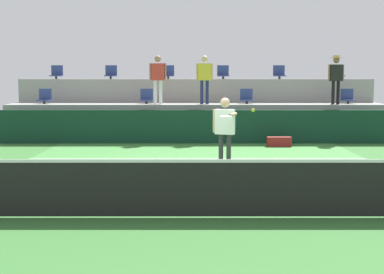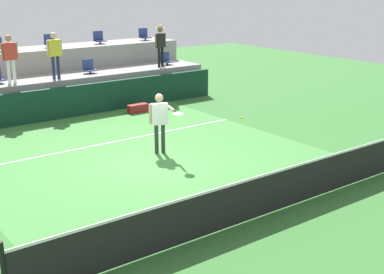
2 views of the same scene
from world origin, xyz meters
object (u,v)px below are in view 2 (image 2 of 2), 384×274
at_px(stadium_chair_upper_far_right, 144,35).
at_px(spectator_leaning_on_rail, 10,55).
at_px(stadium_chair_upper_mid_right, 50,42).
at_px(tennis_player, 160,117).
at_px(spectator_in_grey, 55,51).
at_px(stadium_chair_lower_far_right, 166,59).
at_px(stadium_chair_lower_right, 89,67).
at_px(spectator_with_hat, 160,42).
at_px(tennis_ball, 242,118).
at_px(stadium_chair_upper_right, 99,38).
at_px(equipment_bag, 138,108).

bearing_deg(stadium_chair_upper_far_right, spectator_leaning_on_rail, -161.89).
bearing_deg(stadium_chair_upper_mid_right, tennis_player, -92.76).
bearing_deg(stadium_chair_upper_mid_right, spectator_leaning_on_rail, -137.01).
bearing_deg(spectator_in_grey, stadium_chair_lower_far_right, 4.38).
bearing_deg(stadium_chair_upper_mid_right, stadium_chair_lower_right, -67.92).
xyz_separation_m(stadium_chair_upper_mid_right, spectator_with_hat, (3.74, -2.18, -0.05)).
bearing_deg(stadium_chair_lower_right, stadium_chair_upper_far_right, 26.53).
bearing_deg(tennis_ball, stadium_chair_upper_far_right, 68.75).
xyz_separation_m(stadium_chair_lower_far_right, spectator_leaning_on_rail, (-6.60, -0.38, 0.78)).
relative_size(stadium_chair_upper_mid_right, stadium_chair_upper_far_right, 1.00).
distance_m(tennis_player, tennis_ball, 2.99).
height_order(stadium_chair_lower_far_right, spectator_leaning_on_rail, spectator_leaning_on_rail).
bearing_deg(spectator_leaning_on_rail, stadium_chair_upper_right, 26.03).
distance_m(stadium_chair_lower_far_right, equipment_bag, 3.65).
distance_m(stadium_chair_lower_right, equipment_bag, 2.61).
relative_size(tennis_player, equipment_bag, 2.23).
xyz_separation_m(spectator_with_hat, tennis_ball, (-3.79, -9.11, -0.68)).
relative_size(stadium_chair_lower_right, tennis_ball, 7.65).
relative_size(tennis_player, tennis_ball, 24.93).
bearing_deg(stadium_chair_lower_right, spectator_with_hat, -7.27).
height_order(stadium_chair_upper_mid_right, tennis_ball, stadium_chair_upper_mid_right).
distance_m(stadium_chair_lower_far_right, stadium_chair_upper_right, 2.91).
height_order(stadium_chair_upper_right, equipment_bag, stadium_chair_upper_right).
bearing_deg(spectator_with_hat, spectator_in_grey, 180.00).
xyz_separation_m(stadium_chair_lower_right, tennis_player, (-1.13, -6.57, -0.43)).
height_order(tennis_ball, equipment_bag, tennis_ball).
distance_m(stadium_chair_lower_far_right, stadium_chair_upper_mid_right, 4.70).
relative_size(stadium_chair_upper_far_right, spectator_leaning_on_rail, 0.31).
bearing_deg(stadium_chair_lower_far_right, tennis_ball, -114.43).
bearing_deg(tennis_ball, spectator_leaning_on_rail, 104.10).
xyz_separation_m(spectator_leaning_on_rail, tennis_ball, (2.29, -9.11, -0.66)).
relative_size(stadium_chair_upper_right, tennis_player, 0.31).
bearing_deg(stadium_chair_upper_mid_right, stadium_chair_upper_far_right, 0.00).
xyz_separation_m(spectator_in_grey, equipment_bag, (2.32, -1.71, -2.09)).
height_order(stadium_chair_lower_right, tennis_ball, stadium_chair_lower_right).
xyz_separation_m(stadium_chair_lower_far_right, equipment_bag, (-2.69, -2.09, -1.31)).
distance_m(spectator_leaning_on_rail, spectator_in_grey, 1.59).
relative_size(stadium_chair_upper_right, equipment_bag, 0.68).
distance_m(stadium_chair_lower_far_right, spectator_with_hat, 1.02).
bearing_deg(spectator_with_hat, spectator_leaning_on_rail, 180.00).
height_order(spectator_in_grey, equipment_bag, spectator_in_grey).
distance_m(tennis_player, equipment_bag, 4.97).
relative_size(tennis_ball, equipment_bag, 0.09).
distance_m(tennis_player, spectator_leaning_on_rail, 6.59).
relative_size(spectator_leaning_on_rail, tennis_ball, 24.31).
relative_size(stadium_chair_upper_far_right, tennis_player, 0.31).
bearing_deg(tennis_ball, stadium_chair_upper_right, 79.04).
height_order(tennis_player, spectator_in_grey, spectator_in_grey).
bearing_deg(spectator_with_hat, stadium_chair_upper_mid_right, 149.70).
height_order(stadium_chair_lower_far_right, stadium_chair_upper_far_right, stadium_chair_upper_far_right).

